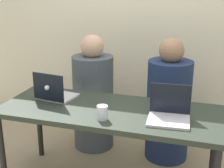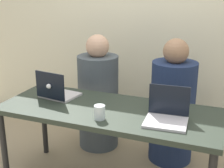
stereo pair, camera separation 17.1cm
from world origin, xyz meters
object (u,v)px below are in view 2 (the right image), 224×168
at_px(person_on_left, 98,98).
at_px(person_on_right, 172,108).
at_px(laptop_front_right, 167,114).
at_px(laptop_back_left, 57,92).
at_px(water_glass_center, 100,113).

relative_size(person_on_left, person_on_right, 0.99).
height_order(laptop_front_right, laptop_back_left, laptop_back_left).
xyz_separation_m(person_on_right, water_glass_center, (-0.37, -0.84, 0.23)).
bearing_deg(person_on_left, laptop_back_left, 88.72).
distance_m(person_on_left, person_on_right, 0.76).
bearing_deg(laptop_front_right, person_on_left, 136.11).
xyz_separation_m(person_on_left, person_on_right, (0.76, 0.00, 0.00)).
bearing_deg(water_glass_center, person_on_left, 114.76).
distance_m(person_on_left, water_glass_center, 0.96).
bearing_deg(laptop_front_right, laptop_back_left, 168.53).
xyz_separation_m(laptop_front_right, laptop_back_left, (-0.96, 0.13, 0.00)).
bearing_deg(water_glass_center, laptop_front_right, 17.19).
relative_size(person_on_left, laptop_front_right, 3.82).
bearing_deg(laptop_back_left, person_on_left, -93.66).
distance_m(person_on_left, laptop_back_left, 0.64).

